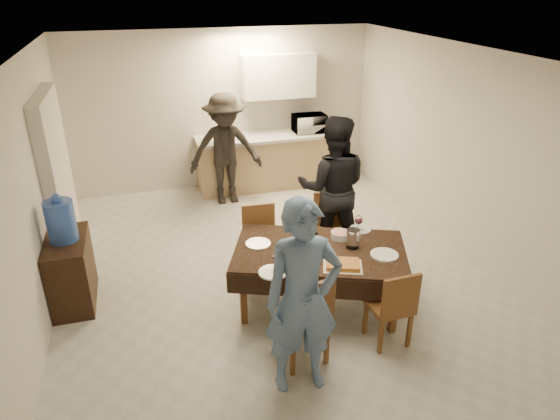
{
  "coord_description": "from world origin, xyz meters",
  "views": [
    {
      "loc": [
        -1.38,
        -5.11,
        3.33
      ],
      "look_at": [
        0.02,
        -0.3,
        0.97
      ],
      "focal_mm": 32.0,
      "sensor_mm": 36.0,
      "label": 1
    }
  ],
  "objects_px": {
    "dining_table": "(320,252)",
    "person_near": "(303,299)",
    "console": "(71,271)",
    "water_pitcher": "(353,239)",
    "microwave": "(310,123)",
    "water_jug": "(61,221)",
    "person_kitchen": "(225,150)",
    "wine_bottle": "(314,236)",
    "savoury_tart": "(343,264)",
    "person_far": "(332,188)"
  },
  "relations": [
    {
      "from": "wine_bottle",
      "to": "water_pitcher",
      "type": "relative_size",
      "value": 1.37
    },
    {
      "from": "dining_table",
      "to": "person_near",
      "type": "relative_size",
      "value": 1.15
    },
    {
      "from": "dining_table",
      "to": "water_jug",
      "type": "xyz_separation_m",
      "value": [
        -2.59,
        0.83,
        0.33
      ]
    },
    {
      "from": "console",
      "to": "microwave",
      "type": "bearing_deg",
      "value": 35.9
    },
    {
      "from": "person_far",
      "to": "person_kitchen",
      "type": "distance_m",
      "value": 2.23
    },
    {
      "from": "dining_table",
      "to": "savoury_tart",
      "type": "relative_size",
      "value": 5.35
    },
    {
      "from": "console",
      "to": "person_near",
      "type": "relative_size",
      "value": 0.47
    },
    {
      "from": "wine_bottle",
      "to": "person_near",
      "type": "bearing_deg",
      "value": -114.44
    },
    {
      "from": "water_jug",
      "to": "water_pitcher",
      "type": "bearing_deg",
      "value": -16.7
    },
    {
      "from": "person_kitchen",
      "to": "dining_table",
      "type": "bearing_deg",
      "value": -81.94
    },
    {
      "from": "person_near",
      "to": "person_far",
      "type": "relative_size",
      "value": 0.97
    },
    {
      "from": "microwave",
      "to": "person_kitchen",
      "type": "height_order",
      "value": "person_kitchen"
    },
    {
      "from": "savoury_tart",
      "to": "person_far",
      "type": "height_order",
      "value": "person_far"
    },
    {
      "from": "microwave",
      "to": "person_near",
      "type": "xyz_separation_m",
      "value": [
        -1.65,
        -4.55,
        -0.16
      ]
    },
    {
      "from": "wine_bottle",
      "to": "person_near",
      "type": "xyz_separation_m",
      "value": [
        -0.5,
        -1.1,
        0.05
      ]
    },
    {
      "from": "person_near",
      "to": "person_kitchen",
      "type": "bearing_deg",
      "value": 92.33
    },
    {
      "from": "water_jug",
      "to": "microwave",
      "type": "xyz_separation_m",
      "value": [
        3.69,
        2.67,
        0.06
      ]
    },
    {
      "from": "water_pitcher",
      "to": "person_near",
      "type": "distance_m",
      "value": 1.35
    },
    {
      "from": "wine_bottle",
      "to": "person_far",
      "type": "distance_m",
      "value": 1.17
    },
    {
      "from": "water_pitcher",
      "to": "person_kitchen",
      "type": "distance_m",
      "value": 3.2
    },
    {
      "from": "dining_table",
      "to": "water_pitcher",
      "type": "bearing_deg",
      "value": 13.53
    },
    {
      "from": "dining_table",
      "to": "person_far",
      "type": "bearing_deg",
      "value": 84.02
    },
    {
      "from": "wine_bottle",
      "to": "savoury_tart",
      "type": "distance_m",
      "value": 0.47
    },
    {
      "from": "wine_bottle",
      "to": "microwave",
      "type": "relative_size",
      "value": 0.54
    },
    {
      "from": "water_jug",
      "to": "person_far",
      "type": "bearing_deg",
      "value": 3.99
    },
    {
      "from": "console",
      "to": "water_pitcher",
      "type": "bearing_deg",
      "value": -16.7
    },
    {
      "from": "savoury_tart",
      "to": "person_near",
      "type": "height_order",
      "value": "person_near"
    },
    {
      "from": "microwave",
      "to": "person_far",
      "type": "xyz_separation_m",
      "value": [
        -0.55,
        -2.45,
        -0.14
      ]
    },
    {
      "from": "wine_bottle",
      "to": "savoury_tart",
      "type": "height_order",
      "value": "wine_bottle"
    },
    {
      "from": "water_pitcher",
      "to": "person_far",
      "type": "height_order",
      "value": "person_far"
    },
    {
      "from": "person_near",
      "to": "water_pitcher",
      "type": "bearing_deg",
      "value": 51.98
    },
    {
      "from": "dining_table",
      "to": "water_jug",
      "type": "relative_size",
      "value": 4.58
    },
    {
      "from": "person_near",
      "to": "water_jug",
      "type": "bearing_deg",
      "value": 141.26
    },
    {
      "from": "savoury_tart",
      "to": "person_kitchen",
      "type": "xyz_separation_m",
      "value": [
        -0.53,
        3.43,
        0.15
      ]
    },
    {
      "from": "microwave",
      "to": "person_kitchen",
      "type": "relative_size",
      "value": 0.31
    },
    {
      "from": "dining_table",
      "to": "person_far",
      "type": "distance_m",
      "value": 1.21
    },
    {
      "from": "wine_bottle",
      "to": "microwave",
      "type": "height_order",
      "value": "microwave"
    },
    {
      "from": "person_near",
      "to": "person_kitchen",
      "type": "height_order",
      "value": "person_near"
    },
    {
      "from": "console",
      "to": "water_jug",
      "type": "distance_m",
      "value": 0.61
    },
    {
      "from": "console",
      "to": "savoury_tart",
      "type": "xyz_separation_m",
      "value": [
        2.69,
        -1.21,
        0.34
      ]
    },
    {
      "from": "console",
      "to": "water_jug",
      "type": "xyz_separation_m",
      "value": [
        0.0,
        0.0,
        0.61
      ]
    },
    {
      "from": "water_pitcher",
      "to": "person_near",
      "type": "bearing_deg",
      "value": -131.99
    },
    {
      "from": "console",
      "to": "water_jug",
      "type": "height_order",
      "value": "water_jug"
    },
    {
      "from": "wine_bottle",
      "to": "savoury_tart",
      "type": "bearing_deg",
      "value": -70.77
    },
    {
      "from": "water_jug",
      "to": "person_kitchen",
      "type": "height_order",
      "value": "person_kitchen"
    },
    {
      "from": "microwave",
      "to": "person_far",
      "type": "bearing_deg",
      "value": 77.27
    },
    {
      "from": "dining_table",
      "to": "water_pitcher",
      "type": "relative_size",
      "value": 9.68
    },
    {
      "from": "water_jug",
      "to": "savoury_tart",
      "type": "distance_m",
      "value": 2.96
    },
    {
      "from": "person_near",
      "to": "person_far",
      "type": "xyz_separation_m",
      "value": [
        1.1,
        2.1,
        0.02
      ]
    },
    {
      "from": "wine_bottle",
      "to": "water_pitcher",
      "type": "distance_m",
      "value": 0.41
    }
  ]
}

